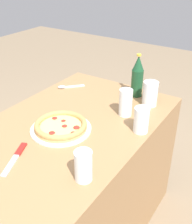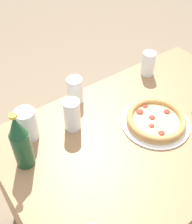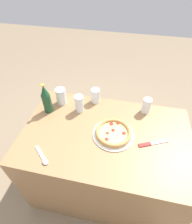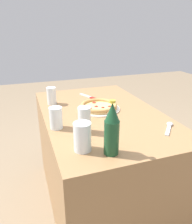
{
  "view_description": "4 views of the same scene",
  "coord_description": "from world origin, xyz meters",
  "px_view_note": "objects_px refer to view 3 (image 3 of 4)",
  "views": [
    {
      "loc": [
        0.89,
        0.75,
        1.47
      ],
      "look_at": [
        -0.12,
        0.08,
        0.79
      ],
      "focal_mm": 45.0,
      "sensor_mm": 36.0,
      "label": 1
    },
    {
      "loc": [
        -0.62,
        -0.52,
        1.61
      ],
      "look_at": [
        -0.16,
        0.14,
        0.82
      ],
      "focal_mm": 45.0,
      "sensor_mm": 36.0,
      "label": 2
    },
    {
      "loc": [
        0.09,
        -0.76,
        1.7
      ],
      "look_at": [
        -0.1,
        0.11,
        0.83
      ],
      "focal_mm": 28.0,
      "sensor_mm": 36.0,
      "label": 3
    },
    {
      "loc": [
        -1.25,
        0.47,
        1.28
      ],
      "look_at": [
        -0.12,
        0.08,
        0.8
      ],
      "focal_mm": 35.0,
      "sensor_mm": 36.0,
      "label": 4
    }
  ],
  "objects_px": {
    "glass_cola": "(61,97)",
    "knife": "(152,143)",
    "glass_mango_juice": "(79,104)",
    "glass_red_wine": "(95,96)",
    "beer_bottle": "(46,99)",
    "pizza_salami": "(113,133)",
    "glass_water": "(146,106)",
    "spoon": "(43,158)"
  },
  "relations": [
    {
      "from": "pizza_salami",
      "to": "spoon",
      "type": "relative_size",
      "value": 2.05
    },
    {
      "from": "spoon",
      "to": "glass_red_wine",
      "type": "bearing_deg",
      "value": 71.7
    },
    {
      "from": "glass_mango_juice",
      "to": "spoon",
      "type": "xyz_separation_m",
      "value": [
        -0.1,
        -0.46,
        -0.06
      ]
    },
    {
      "from": "glass_water",
      "to": "pizza_salami",
      "type": "bearing_deg",
      "value": -127.07
    },
    {
      "from": "glass_red_wine",
      "to": "knife",
      "type": "bearing_deg",
      "value": -36.58
    },
    {
      "from": "glass_cola",
      "to": "beer_bottle",
      "type": "xyz_separation_m",
      "value": [
        -0.07,
        -0.11,
        0.05
      ]
    },
    {
      "from": "knife",
      "to": "spoon",
      "type": "bearing_deg",
      "value": -158.57
    },
    {
      "from": "knife",
      "to": "spoon",
      "type": "xyz_separation_m",
      "value": [
        -0.65,
        -0.26,
        0.0
      ]
    },
    {
      "from": "pizza_salami",
      "to": "spoon",
      "type": "distance_m",
      "value": 0.48
    },
    {
      "from": "glass_mango_juice",
      "to": "beer_bottle",
      "type": "bearing_deg",
      "value": -167.45
    },
    {
      "from": "glass_mango_juice",
      "to": "spoon",
      "type": "height_order",
      "value": "glass_mango_juice"
    },
    {
      "from": "beer_bottle",
      "to": "spoon",
      "type": "xyz_separation_m",
      "value": [
        0.14,
        -0.41,
        -0.11
      ]
    },
    {
      "from": "glass_cola",
      "to": "beer_bottle",
      "type": "height_order",
      "value": "beer_bottle"
    },
    {
      "from": "glass_red_wine",
      "to": "knife",
      "type": "distance_m",
      "value": 0.57
    },
    {
      "from": "glass_water",
      "to": "beer_bottle",
      "type": "bearing_deg",
      "value": -168.59
    },
    {
      "from": "pizza_salami",
      "to": "glass_cola",
      "type": "xyz_separation_m",
      "value": [
        -0.46,
        0.24,
        0.04
      ]
    },
    {
      "from": "glass_mango_juice",
      "to": "glass_red_wine",
      "type": "distance_m",
      "value": 0.17
    },
    {
      "from": "glass_water",
      "to": "spoon",
      "type": "relative_size",
      "value": 0.88
    },
    {
      "from": "pizza_salami",
      "to": "glass_mango_juice",
      "type": "xyz_separation_m",
      "value": [
        -0.29,
        0.18,
        0.04
      ]
    },
    {
      "from": "glass_water",
      "to": "spoon",
      "type": "height_order",
      "value": "glass_water"
    },
    {
      "from": "glass_cola",
      "to": "spoon",
      "type": "relative_size",
      "value": 0.97
    },
    {
      "from": "spoon",
      "to": "glass_mango_juice",
      "type": "bearing_deg",
      "value": 77.87
    },
    {
      "from": "glass_red_wine",
      "to": "spoon",
      "type": "xyz_separation_m",
      "value": [
        -0.2,
        -0.6,
        -0.05
      ]
    },
    {
      "from": "glass_water",
      "to": "beer_bottle",
      "type": "xyz_separation_m",
      "value": [
        -0.74,
        -0.15,
        0.06
      ]
    },
    {
      "from": "pizza_salami",
      "to": "glass_cola",
      "type": "relative_size",
      "value": 2.12
    },
    {
      "from": "glass_cola",
      "to": "glass_water",
      "type": "distance_m",
      "value": 0.67
    },
    {
      "from": "glass_cola",
      "to": "glass_water",
      "type": "xyz_separation_m",
      "value": [
        0.67,
        0.04,
        -0.01
      ]
    },
    {
      "from": "glass_cola",
      "to": "glass_water",
      "type": "height_order",
      "value": "glass_cola"
    },
    {
      "from": "glass_mango_juice",
      "to": "glass_red_wine",
      "type": "bearing_deg",
      "value": 53.81
    },
    {
      "from": "glass_red_wine",
      "to": "spoon",
      "type": "distance_m",
      "value": 0.63
    },
    {
      "from": "knife",
      "to": "glass_red_wine",
      "type": "bearing_deg",
      "value": 143.42
    },
    {
      "from": "glass_mango_juice",
      "to": "glass_water",
      "type": "height_order",
      "value": "glass_mango_juice"
    },
    {
      "from": "glass_water",
      "to": "glass_red_wine",
      "type": "distance_m",
      "value": 0.41
    },
    {
      "from": "pizza_salami",
      "to": "knife",
      "type": "relative_size",
      "value": 1.42
    },
    {
      "from": "knife",
      "to": "glass_cola",
      "type": "bearing_deg",
      "value": 159.87
    },
    {
      "from": "glass_cola",
      "to": "knife",
      "type": "bearing_deg",
      "value": -20.13
    },
    {
      "from": "glass_red_wine",
      "to": "knife",
      "type": "xyz_separation_m",
      "value": [
        0.46,
        -0.34,
        -0.05
      ]
    },
    {
      "from": "pizza_salami",
      "to": "glass_water",
      "type": "distance_m",
      "value": 0.35
    },
    {
      "from": "pizza_salami",
      "to": "glass_red_wine",
      "type": "relative_size",
      "value": 2.35
    },
    {
      "from": "glass_water",
      "to": "glass_red_wine",
      "type": "bearing_deg",
      "value": 174.83
    },
    {
      "from": "beer_bottle",
      "to": "knife",
      "type": "xyz_separation_m",
      "value": [
        0.79,
        -0.15,
        -0.11
      ]
    },
    {
      "from": "beer_bottle",
      "to": "knife",
      "type": "bearing_deg",
      "value": -10.96
    }
  ]
}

